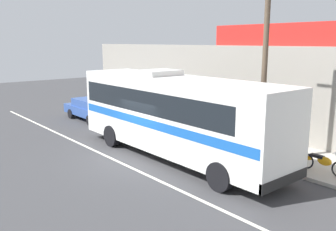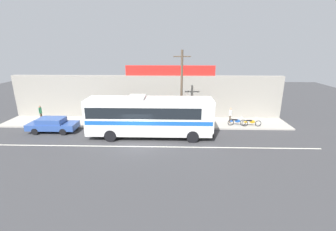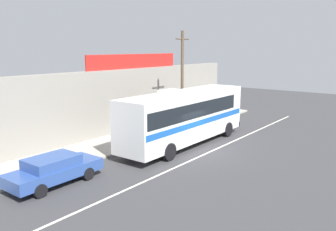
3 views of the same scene
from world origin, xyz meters
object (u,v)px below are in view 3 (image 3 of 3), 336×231
object	(u,v)px
parked_car	(54,169)
utility_pole	(182,80)
motorcycle_blue	(222,111)
motorcycle_red	(212,113)
motorcycle_green	(193,119)
pedestrian_far_right	(201,107)
intercity_bus	(185,115)

from	to	relation	value
parked_car	utility_pole	distance (m)	12.81
motorcycle_blue	motorcycle_red	world-z (taller)	same
parked_car	motorcycle_green	size ratio (longest dim) A/B	2.35
parked_car	motorcycle_blue	xyz separation A→B (m)	(19.40, 1.70, -0.17)
motorcycle_red	pedestrian_far_right	xyz separation A→B (m)	(-0.48, 0.90, 0.52)
intercity_bus	motorcycle_blue	world-z (taller)	intercity_bus
utility_pole	motorcycle_red	xyz separation A→B (m)	(5.69, 0.64, -3.44)
motorcycle_blue	motorcycle_red	bearing A→B (deg)	171.18
parked_car	motorcycle_red	distance (m)	18.11
intercity_bus	motorcycle_green	size ratio (longest dim) A/B	5.70
parked_car	pedestrian_far_right	bearing A→B (deg)	9.15
utility_pole	motorcycle_green	distance (m)	4.23
intercity_bus	motorcycle_blue	size ratio (longest dim) A/B	5.67
intercity_bus	motorcycle_green	world-z (taller)	intercity_bus
pedestrian_far_right	utility_pole	bearing A→B (deg)	-163.52
motorcycle_blue	pedestrian_far_right	bearing A→B (deg)	149.20
utility_pole	motorcycle_blue	size ratio (longest dim) A/B	3.82
motorcycle_green	motorcycle_red	bearing A→B (deg)	1.38
intercity_bus	motorcycle_red	xyz separation A→B (m)	(8.62, 2.91, -1.50)
motorcycle_blue	pedestrian_far_right	world-z (taller)	pedestrian_far_right
intercity_bus	pedestrian_far_right	world-z (taller)	intercity_bus
utility_pole	motorcycle_green	bearing A→B (deg)	13.13
motorcycle_blue	motorcycle_green	bearing A→B (deg)	178.32
motorcycle_green	parked_car	bearing A→B (deg)	-172.87
utility_pole	intercity_bus	bearing A→B (deg)	-142.26
utility_pole	motorcycle_blue	world-z (taller)	utility_pole
motorcycle_red	parked_car	bearing A→B (deg)	-173.91
motorcycle_green	pedestrian_far_right	world-z (taller)	pedestrian_far_right
intercity_bus	motorcycle_red	bearing A→B (deg)	18.64
motorcycle_red	motorcycle_green	bearing A→B (deg)	-178.62
intercity_bus	pedestrian_far_right	size ratio (longest dim) A/B	6.79
intercity_bus	pedestrian_far_right	bearing A→B (deg)	25.08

